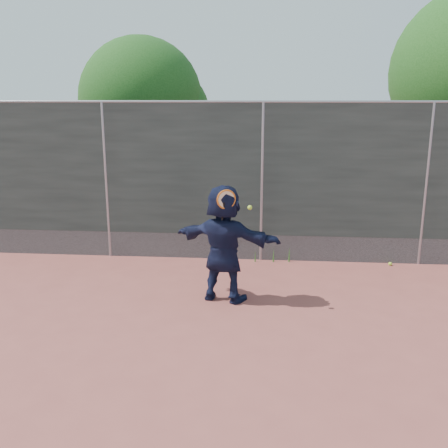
{
  "coord_description": "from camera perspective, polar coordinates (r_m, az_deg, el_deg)",
  "views": [
    {
      "loc": [
        0.08,
        -5.81,
        3.07
      ],
      "look_at": [
        -0.54,
        1.47,
        1.22
      ],
      "focal_mm": 40.0,
      "sensor_mm": 36.0,
      "label": 1
    }
  ],
  "objects": [
    {
      "name": "ground",
      "position": [
        6.57,
        3.73,
        -13.65
      ],
      "size": [
        80.0,
        80.0,
        0.0
      ],
      "primitive_type": "plane",
      "color": "#9E4C42",
      "rests_on": "ground"
    },
    {
      "name": "ball_ground",
      "position": [
        9.92,
        18.46,
        -4.33
      ],
      "size": [
        0.07,
        0.07,
        0.07
      ],
      "primitive_type": "sphere",
      "color": "#ADD42F",
      "rests_on": "ground"
    },
    {
      "name": "weed_clump",
      "position": [
        9.65,
        5.94,
        -3.56
      ],
      "size": [
        0.68,
        0.07,
        0.3
      ],
      "color": "#387226",
      "rests_on": "ground"
    },
    {
      "name": "player",
      "position": [
        7.61,
        0.0,
        -2.22
      ],
      "size": [
        1.78,
        1.0,
        1.82
      ],
      "primitive_type": "imported",
      "rotation": [
        0.0,
        0.0,
        2.85
      ],
      "color": "#131834",
      "rests_on": "ground"
    },
    {
      "name": "tree_left",
      "position": [
        12.7,
        -8.68,
        13.49
      ],
      "size": [
        3.15,
        3.0,
        4.53
      ],
      "color": "#382314",
      "rests_on": "ground"
    },
    {
      "name": "fence",
      "position": [
        9.42,
        4.36,
        5.12
      ],
      "size": [
        20.0,
        0.06,
        3.03
      ],
      "color": "#38423D",
      "rests_on": "ground"
    },
    {
      "name": "swing_action",
      "position": [
        7.24,
        0.51,
        2.6
      ],
      "size": [
        0.52,
        0.18,
        0.51
      ],
      "color": "#D56314",
      "rests_on": "ground"
    }
  ]
}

